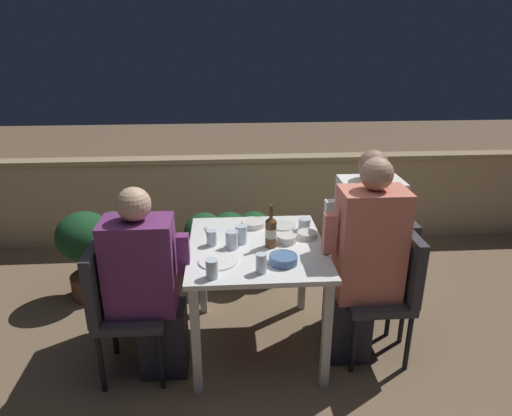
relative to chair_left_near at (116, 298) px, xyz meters
The scene contains 26 objects.
ground_plane 1.01m from the chair_left_near, 12.89° to the left, with size 16.00×16.00×0.00m, color #7A6047.
parapet_wall 2.06m from the chair_left_near, 65.87° to the left, with size 9.00×0.18×0.86m.
dining_table 0.87m from the chair_left_near, 12.89° to the left, with size 0.84×0.93×0.74m.
planter_hedge 1.31m from the chair_left_near, 58.32° to the left, with size 0.75×0.47×0.59m.
chair_left_near is the anchor object (origin of this frame).
person_purple_stripe 0.21m from the chair_left_near, ahead, with size 0.48×0.26×1.20m.
chair_left_far 0.34m from the chair_left_near, 90.55° to the left, with size 0.41×0.40×0.86m.
chair_right_near 1.67m from the chair_left_near, ahead, with size 0.41×0.40×0.86m.
person_coral_top 1.49m from the chair_left_near, ahead, with size 0.48×0.26×1.32m.
chair_right_far 1.77m from the chair_left_near, 10.55° to the left, with size 0.41×0.40×0.86m.
person_white_polo 1.59m from the chair_left_near, 11.81° to the left, with size 0.48×0.26×1.30m.
beer_bottle 1.00m from the chair_left_near, 10.36° to the left, with size 0.07×0.07×0.27m.
plate_0 0.65m from the chair_left_near, ahead, with size 0.23×0.23×0.01m.
plate_1 1.17m from the chair_left_near, 24.60° to the left, with size 0.18×0.18×0.01m.
bowl_0 1.23m from the chair_left_near, 13.55° to the left, with size 0.13×0.13×0.04m.
bowl_1 1.01m from the chair_left_near, ahead, with size 0.16×0.16×0.05m.
bowl_2 1.09m from the chair_left_near, 12.13° to the left, with size 0.12×0.12×0.05m.
bowl_3 1.00m from the chair_left_near, 30.33° to the left, with size 0.16×0.16×0.04m.
glass_cup_0 0.76m from the chair_left_near, 13.35° to the left, with size 0.08×0.08×0.11m.
glass_cup_1 1.27m from the chair_left_near, 19.27° to the left, with size 0.08×0.08×0.08m.
glass_cup_2 0.83m from the chair_left_near, 17.16° to the left, with size 0.07×0.07×0.12m.
glass_cup_3 0.90m from the chair_left_near, 10.05° to the right, with size 0.06×0.06×0.11m.
glass_cup_4 0.67m from the chair_left_near, 17.89° to the right, with size 0.07×0.07×0.10m.
glass_cup_5 0.66m from the chair_left_near, 20.88° to the left, with size 0.06×0.06×0.10m.
fork_0 0.71m from the chair_left_near, 36.89° to the left, with size 0.05×0.17×0.01m.
potted_plant 1.00m from the chair_left_near, 115.63° to the left, with size 0.42×0.42×0.71m.
Camera 1 is at (-0.18, -2.54, 1.98)m, focal length 32.00 mm.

